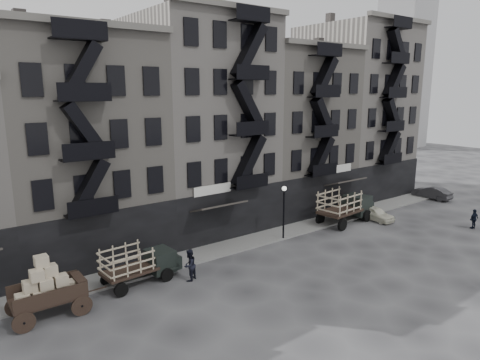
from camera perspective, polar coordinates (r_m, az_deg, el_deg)
ground at (r=30.16m, az=4.90°, el=-10.46°), size 140.00×140.00×0.00m
sidewalk at (r=32.81m, az=0.49°, el=-8.36°), size 55.00×2.50×0.15m
building_midwest at (r=31.97m, az=-20.88°, el=4.04°), size 10.00×11.35×16.20m
building_center at (r=35.90m, az=-5.42°, el=7.17°), size 10.00×11.35×18.20m
building_mideast at (r=42.06m, az=6.36°, el=6.50°), size 10.00×11.35×16.20m
building_east at (r=49.33m, az=15.01°, el=8.72°), size 10.00×11.35×19.20m
lamp_post at (r=32.99m, az=5.87°, el=-3.37°), size 0.36×0.36×4.28m
wagon at (r=24.46m, az=-24.62°, el=-12.41°), size 3.82×2.06×3.23m
stake_truck_west at (r=26.83m, az=-13.27°, el=-10.50°), size 4.94×2.31×2.42m
stake_truck_east at (r=38.53m, az=13.95°, el=-3.06°), size 6.16×2.94×3.00m
car_east at (r=40.23m, az=17.58°, el=-4.27°), size 1.60×3.63×1.22m
car_far at (r=50.10m, az=24.21°, el=-1.55°), size 1.45×4.03×1.32m
pedestrian_mid at (r=26.76m, az=-6.76°, el=-11.20°), size 1.21×1.12×1.99m
policeman at (r=41.01m, az=28.74°, el=-4.57°), size 1.04×0.55×1.68m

